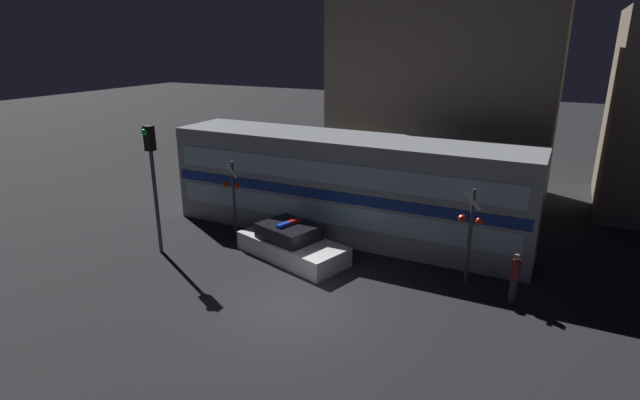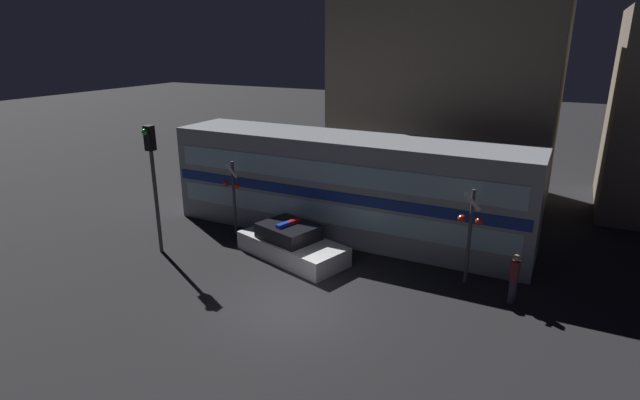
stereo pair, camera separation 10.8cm
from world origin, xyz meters
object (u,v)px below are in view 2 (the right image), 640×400
crossing_signal_near (470,229)px  train (345,186)px  police_car (291,244)px  pedestrian (514,278)px  traffic_light_corner (153,168)px

crossing_signal_near → train: bearing=156.9°
police_car → pedestrian: size_ratio=2.85×
train → police_car: train is taller
police_car → train: bearing=93.3°
pedestrian → police_car: bearing=-179.1°
traffic_light_corner → pedestrian: bearing=9.0°
train → crossing_signal_near: size_ratio=4.57×
pedestrian → crossing_signal_near: bearing=156.6°
crossing_signal_near → traffic_light_corner: bearing=-166.3°
police_car → crossing_signal_near: size_ratio=1.42×
police_car → crossing_signal_near: crossing_signal_near is taller
pedestrian → crossing_signal_near: (-1.55, 0.67, 1.09)m
traffic_light_corner → train: bearing=42.5°
pedestrian → traffic_light_corner: traffic_light_corner is taller
train → police_car: size_ratio=3.22×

